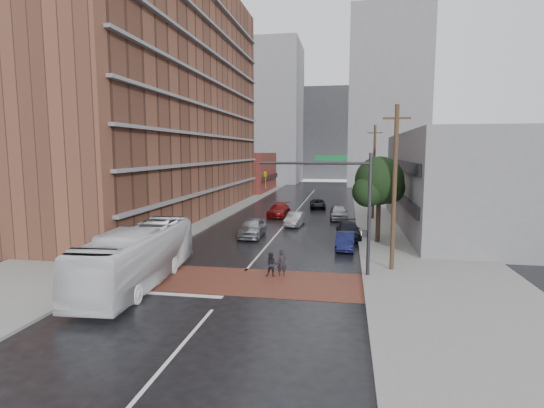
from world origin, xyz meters
The scene contains 24 objects.
ground centered at (0.00, 0.00, 0.00)m, with size 160.00×160.00×0.00m, color black.
crosswalk centered at (0.00, 0.50, 0.01)m, with size 14.00×5.00×0.02m, color brown.
sidewalk_west centered at (-11.50, 25.00, 0.07)m, with size 9.00×90.00×0.15m, color gray.
sidewalk_east centered at (11.50, 25.00, 0.07)m, with size 9.00×90.00×0.15m, color gray.
apartment_block centered at (-14.00, 24.00, 14.00)m, with size 10.00×44.00×28.00m, color brown.
storefront_west centered at (-12.00, 54.00, 3.50)m, with size 8.00×16.00×7.00m, color maroon.
building_east centered at (16.50, 20.00, 4.50)m, with size 11.00×26.00×9.00m, color gray.
distant_tower_west centered at (-14.00, 78.00, 16.00)m, with size 18.00×16.00×32.00m, color gray.
distant_tower_east centered at (14.00, 72.00, 18.00)m, with size 16.00×14.00×36.00m, color gray.
distant_tower_center centered at (0.00, 95.00, 12.00)m, with size 12.00×10.00×24.00m, color gray.
street_tree centered at (8.52, 12.03, 4.73)m, with size 4.20×4.10×6.90m.
signal_mast centered at (5.85, 2.50, 4.73)m, with size 6.50×0.30×7.20m.
utility_pole_near centered at (8.80, 4.00, 5.14)m, with size 1.60×0.26×10.00m.
utility_pole_far centered at (8.80, 24.00, 5.14)m, with size 1.60×0.26×10.00m.
transit_bus centered at (-5.17, -1.00, 1.58)m, with size 2.65×11.32×3.15m, color silver.
pedestrian_a centered at (2.36, 1.87, 0.78)m, with size 0.57×0.37×1.55m, color black.
pedestrian_b centered at (1.78, 1.59, 0.73)m, with size 0.71×0.55×1.46m, color black.
car_travel_a centered at (-1.88, 12.77, 0.81)m, with size 1.91×4.74×1.61m, color #9D9FA5.
car_travel_b centered at (1.06, 18.83, 0.66)m, with size 1.41×4.03×1.33m, color #B9BAC2.
car_travel_c centered at (-1.48, 24.59, 0.70)m, with size 1.97×4.85×1.41m, color maroon.
suv_travel centered at (2.38, 32.16, 0.58)m, with size 1.93×4.19×1.17m, color black.
car_parked_near centered at (5.97, 9.47, 0.62)m, with size 1.32×3.78×1.25m, color #121641.
car_parked_mid centered at (6.22, 13.79, 0.67)m, with size 1.88×4.63×1.34m, color black.
car_parked_far centered at (5.20, 23.55, 0.78)m, with size 1.83×4.55×1.55m, color #9EA1A5.
Camera 1 is at (6.00, -22.03, 7.28)m, focal length 28.00 mm.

